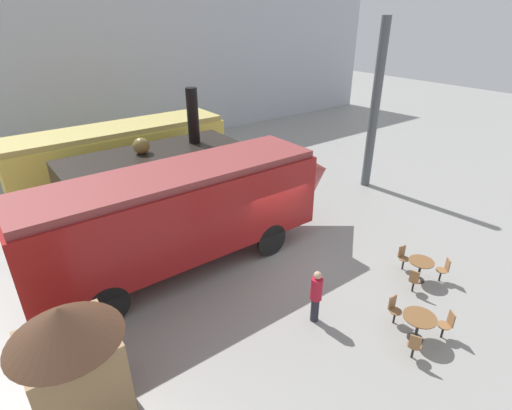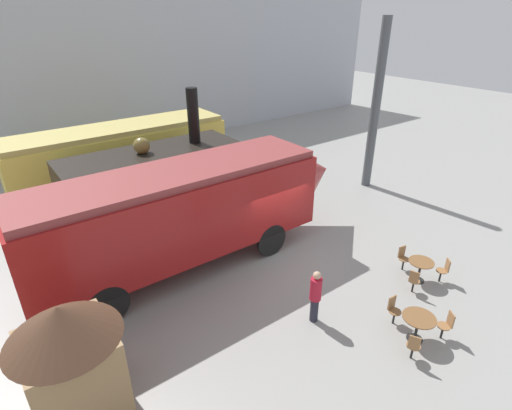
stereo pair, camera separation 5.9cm
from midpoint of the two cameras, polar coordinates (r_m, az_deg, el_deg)
The scene contains 16 objects.
ground_plane at distance 15.25m, azimuth 3.02°, elevation -6.53°, with size 80.00×80.00×0.00m, color gray.
backdrop_wall at distance 27.04m, azimuth -19.34°, elevation 16.93°, with size 44.00×0.15×9.00m.
passenger_coach_vintage at distance 20.25m, azimuth -18.55°, elevation 6.91°, with size 10.07×2.58×3.36m.
steam_locomotive at distance 16.78m, azimuth -14.13°, elevation 3.60°, with size 7.12×2.55×5.44m.
streamlined_locomotive at distance 13.80m, azimuth -7.89°, elevation -0.00°, with size 11.97×2.67×3.67m.
cafe_table_near at distance 14.45m, azimuth 22.56°, elevation -8.04°, with size 0.82×0.82×0.77m.
cafe_table_mid at distance 12.12m, azimuth 22.31°, elevation -15.19°, with size 0.89×0.89×0.78m.
cafe_chair_0 at distance 14.91m, azimuth 20.35°, elevation -6.88°, with size 0.36×0.38×0.87m.
cafe_chair_1 at distance 13.85m, azimuth 21.75°, elevation -9.91°, with size 0.39×0.37×0.87m.
cafe_chair_2 at distance 14.77m, azimuth 25.40°, elevation -8.26°, with size 0.41×0.40×0.87m.
cafe_chair_3 at distance 11.57m, azimuth 21.74°, elevation -18.13°, with size 0.40×0.39×0.87m.
cafe_chair_4 at distance 12.54m, azimuth 25.73°, elevation -15.04°, with size 0.40×0.40×0.87m.
cafe_chair_5 at distance 12.51m, azimuth 19.16°, elevation -13.74°, with size 0.36×0.36×0.87m.
visitor_person at distance 11.77m, azimuth 8.63°, elevation -12.55°, with size 0.34×0.34×1.72m.
ticket_kiosk at distance 9.79m, azimuth -24.86°, elevation -19.09°, with size 2.34×2.34×3.00m.
support_pillar at distance 20.43m, azimuth 16.80°, elevation 13.19°, with size 0.44×0.44×8.00m.
Camera 2 is at (-8.26, -9.80, 8.26)m, focal length 28.00 mm.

